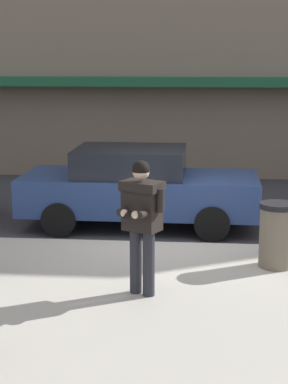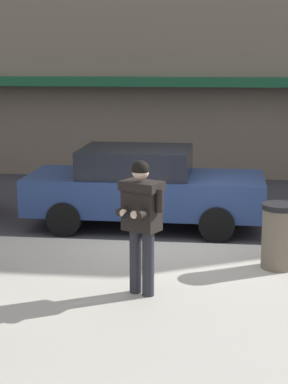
% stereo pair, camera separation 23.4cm
% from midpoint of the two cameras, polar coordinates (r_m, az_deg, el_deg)
% --- Properties ---
extents(ground_plane, '(80.00, 80.00, 0.00)m').
position_cam_midpoint_polar(ground_plane, '(11.21, 3.47, -4.88)').
color(ground_plane, '#333338').
extents(sidewalk, '(32.00, 5.30, 0.14)m').
position_cam_midpoint_polar(sidewalk, '(8.49, 9.14, -10.14)').
color(sidewalk, '#A8A399').
rests_on(sidewalk, ground).
extents(curb_paint_line, '(28.00, 0.12, 0.01)m').
position_cam_midpoint_polar(curb_paint_line, '(11.24, 8.60, -4.92)').
color(curb_paint_line, silver).
rests_on(curb_paint_line, ground).
extents(parked_sedan_mid, '(4.52, 1.97, 1.54)m').
position_cam_midpoint_polar(parked_sedan_mid, '(12.33, 0.48, 0.49)').
color(parked_sedan_mid, navy).
rests_on(parked_sedan_mid, ground).
extents(man_texting_on_phone, '(0.62, 0.65, 1.81)m').
position_cam_midpoint_polar(man_texting_on_phone, '(8.31, 0.56, -1.89)').
color(man_texting_on_phone, '#23232B').
rests_on(man_texting_on_phone, sidewalk).
extents(trash_bin, '(0.55, 0.55, 0.98)m').
position_cam_midpoint_polar(trash_bin, '(9.76, 12.61, -3.82)').
color(trash_bin, '#665B4C').
rests_on(trash_bin, sidewalk).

